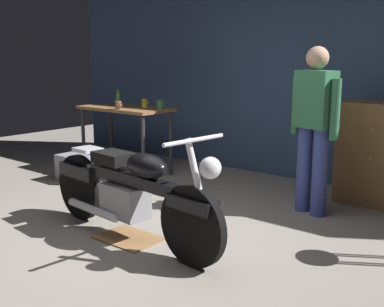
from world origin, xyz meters
The scene contains 12 objects.
ground_plane centered at (0.00, 0.00, 0.00)m, with size 12.00×12.00×0.00m, color gray.
back_wall centered at (0.00, 2.80, 1.55)m, with size 8.00×0.12×3.10m, color #384C70.
workbench centered at (-1.94, 1.62, 0.79)m, with size 1.30×0.64×0.90m.
motorcycle centered at (-0.08, -0.09, 0.45)m, with size 2.19×0.60×1.00m.
person_standing centered at (0.82, 1.58, 0.93)m, with size 0.55×0.31×1.67m.
wooden_dresser centered at (1.23, 2.30, 0.55)m, with size 0.80×0.47×1.10m.
drip_tray centered at (-0.10, -0.09, 0.01)m, with size 0.56×0.40×0.01m, color olive.
storage_bin centered at (-2.09, 0.87, 0.17)m, with size 0.44×0.32×0.34m, color gray.
mug_brown_stoneware centered at (-1.80, 1.37, 0.95)m, with size 0.12×0.08×0.10m.
mug_yellow_tall centered at (-1.71, 1.76, 0.96)m, with size 0.11×0.07×0.11m.
mug_green_speckled centered at (-1.39, 1.72, 0.96)m, with size 0.12×0.08×0.11m.
bottle centered at (-2.17, 1.71, 1.00)m, with size 0.06×0.06×0.24m.
Camera 1 is at (2.82, -2.81, 1.57)m, focal length 44.66 mm.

